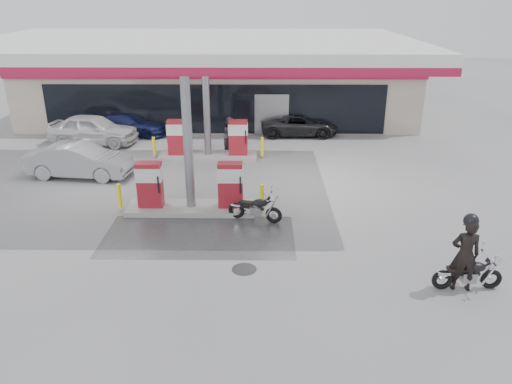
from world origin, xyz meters
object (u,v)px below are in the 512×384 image
sedan_white (93,129)px  attendant (230,135)px  parked_car_right (299,125)px  pump_island_far (208,143)px  pump_island_near (191,192)px  biker_main (465,255)px  parked_car_left (131,124)px  main_motorcycle (469,275)px  hatchback_silver (79,160)px  parked_motorcycle (256,209)px

sedan_white → attendant: 7.07m
attendant → parked_car_right: 4.64m
pump_island_far → sedan_white: 6.39m
pump_island_near → biker_main: (7.65, -4.91, 0.29)m
parked_car_left → pump_island_near: bearing=-142.8°
pump_island_near → biker_main: size_ratio=2.56×
main_motorcycle → biker_main: 0.62m
pump_island_near → biker_main: bearing=-32.7°
pump_island_far → attendant: size_ratio=3.06×
pump_island_near → hatchback_silver: pump_island_near is taller
parked_car_left → attendant: bearing=-105.8°
main_motorcycle → parked_car_right: 15.27m
parked_car_left → parked_car_right: size_ratio=0.97×
pump_island_near → parked_car_right: 10.97m
pump_island_far → parked_motorcycle: pump_island_far is taller
attendant → parked_car_left: (-5.51, 3.00, -0.26)m
attendant → hatchback_silver: attendant is taller
biker_main → parked_motorcycle: (-5.36, 4.10, -0.57)m
parked_car_left → parked_car_right: parked_car_left is taller
pump_island_near → parked_car_left: bearing=114.4°
pump_island_far → sedan_white: pump_island_far is taller
parked_motorcycle → parked_car_right: (2.21, 10.81, 0.14)m
parked_car_right → parked_car_left: bearing=89.6°
pump_island_near → main_motorcycle: pump_island_near is taller
pump_island_near → parked_motorcycle: bearing=-19.5°
biker_main → parked_motorcycle: bearing=-32.6°
parked_motorcycle → main_motorcycle: bearing=-19.9°
pump_island_near → parked_car_right: pump_island_near is taller
pump_island_near → attendant: (0.97, 7.00, 0.13)m
pump_island_near → pump_island_far: 6.00m
main_motorcycle → hatchback_silver: hatchback_silver is taller
parked_car_left → hatchback_silver: bearing=-171.7°
hatchback_silver → parked_car_left: (0.52, 6.56, -0.12)m
main_motorcycle → sedan_white: size_ratio=0.41×
pump_island_near → main_motorcycle: bearing=-32.0°
main_motorcycle → parked_motorcycle: size_ratio=1.00×
pump_island_far → parked_car_right: (4.50, 4.00, -0.14)m
biker_main → parked_car_right: 15.24m
biker_main → parked_motorcycle: size_ratio=1.09×
biker_main → parked_car_left: size_ratio=0.50×
main_motorcycle → hatchback_silver: 15.36m
pump_island_near → hatchback_silver: (-5.06, 3.44, -0.01)m
sedan_white → hatchback_silver: 4.86m
parked_motorcycle → parked_car_right: 11.03m
parked_car_left → main_motorcycle: bearing=-127.5°
parked_motorcycle → attendant: attendant is taller
pump_island_far → parked_car_right: 6.02m
pump_island_near → parked_car_right: size_ratio=1.25×
biker_main → pump_island_near: bearing=-27.9°
biker_main → main_motorcycle: bearing=-172.4°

